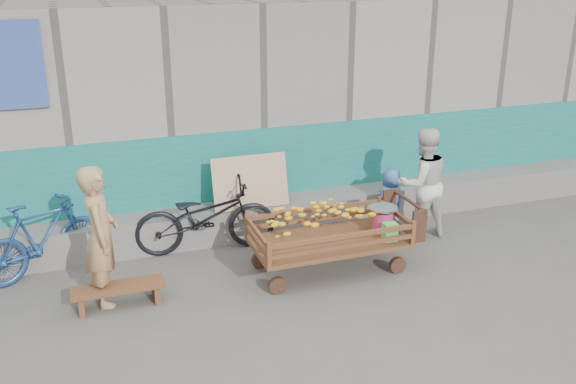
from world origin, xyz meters
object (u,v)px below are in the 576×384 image
object	(u,v)px
bicycle_dark	(205,217)
bicycle_blue	(42,238)
bench	(119,291)
vendor_man	(101,236)
woman	(422,183)
banana_cart	(326,227)
child	(391,200)

from	to	relation	value
bicycle_dark	bicycle_blue	xyz separation A→B (m)	(-1.94, -0.00, -0.00)
bench	bicycle_blue	xyz separation A→B (m)	(-0.75, 1.05, 0.29)
vendor_man	woman	xyz separation A→B (m)	(4.12, 0.41, -0.03)
bicycle_dark	bicycle_blue	size ratio (longest dim) A/B	1.15
banana_cart	child	xyz separation A→B (m)	(1.29, 0.82, -0.13)
banana_cart	bench	world-z (taller)	banana_cart
vendor_man	child	xyz separation A→B (m)	(3.83, 0.69, -0.34)
banana_cart	child	distance (m)	1.54
banana_cart	bicycle_dark	size ratio (longest dim) A/B	1.12
bicycle_dark	child	bearing A→B (deg)	-89.53
child	bicycle_dark	size ratio (longest dim) A/B	0.50
bicycle_dark	banana_cart	bearing A→B (deg)	-124.86
banana_cart	bicycle_dark	world-z (taller)	bicycle_dark
woman	bicycle_blue	xyz separation A→B (m)	(-4.75, 0.49, -0.28)
banana_cart	bicycle_dark	distance (m)	1.60
banana_cart	child	bearing A→B (deg)	32.47
banana_cart	vendor_man	world-z (taller)	vendor_man
bench	bicycle_dark	distance (m)	1.62
bench	child	distance (m)	3.82
bench	bicycle_dark	bearing A→B (deg)	41.31
woman	bicycle_blue	bearing A→B (deg)	-5.61
vendor_man	woman	world-z (taller)	vendor_man
woman	vendor_man	bearing A→B (deg)	5.88
woman	bicycle_dark	distance (m)	2.87
banana_cart	bicycle_blue	xyz separation A→B (m)	(-3.17, 1.03, -0.11)
woman	child	distance (m)	0.51
banana_cart	vendor_man	xyz separation A→B (m)	(-2.54, 0.13, 0.21)
banana_cart	vendor_man	bearing A→B (deg)	176.99
bench	bicycle_dark	world-z (taller)	bicycle_dark
woman	bicycle_dark	size ratio (longest dim) A/B	0.84
banana_cart	bench	bearing A→B (deg)	-179.43
banana_cart	bicycle_blue	world-z (taller)	bicycle_blue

